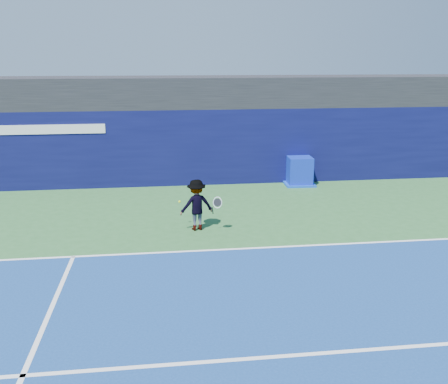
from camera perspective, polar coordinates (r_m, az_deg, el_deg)
The scene contains 8 objects.
ground at distance 10.92m, azimuth 7.82°, elevation -12.12°, with size 80.00×80.00×0.00m, color #2C632F.
baseline at distance 13.57m, azimuth 4.57°, elevation -6.36°, with size 24.00×0.10×0.01m, color white.
service_line at distance 9.26m, azimuth 11.14°, elevation -17.63°, with size 24.00×0.10×0.01m, color white.
stadium_band at distance 21.05m, azimuth 0.00°, elevation 11.44°, with size 36.00×3.00×1.20m, color black.
back_wall_assembly at distance 20.32m, azimuth 0.35°, elevation 5.34°, with size 36.00×1.03×3.00m.
equipment_cart at distance 20.25m, azimuth 8.60°, elevation 2.28°, with size 1.23×1.23×1.13m.
tennis_player at distance 14.72m, azimuth -3.16°, elevation -1.48°, with size 1.27×0.77×1.53m.
tennis_ball at distance 15.00m, azimuth -5.11°, elevation -1.10°, with size 0.07×0.07×0.07m.
Camera 1 is at (-2.65, -9.34, 4.99)m, focal length 40.00 mm.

